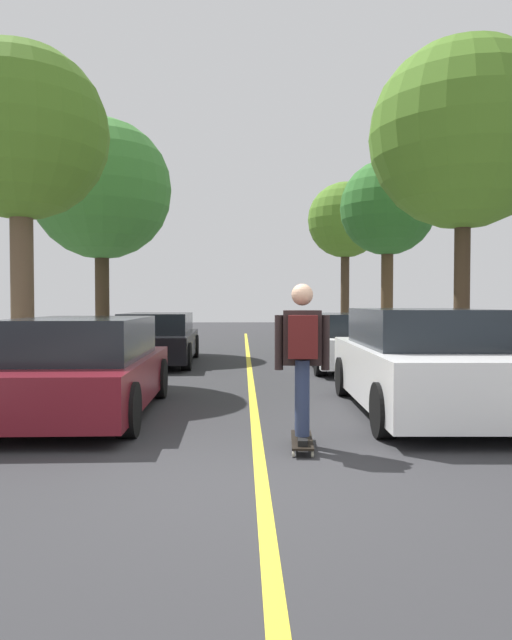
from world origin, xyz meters
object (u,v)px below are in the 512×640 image
Objects in this scene: fire_hydrant at (45,360)px; parked_car_right_nearest at (421,362)px; parked_car_left_near at (157,338)px; street_tree_left_near at (101,190)px; street_tree_left_nearest at (20,134)px; parked_car_right_near at (349,341)px; street_tree_right_near at (388,209)px; street_tree_right_far at (345,221)px; skateboarder at (302,352)px; parked_car_left_nearest at (84,367)px; street_tree_right_nearest at (464,136)px; skateboard at (302,440)px.

parked_car_right_nearest is at bearing -24.24° from fire_hydrant.
street_tree_left_near is at bearing 127.03° from parked_car_left_near.
parked_car_right_near is at bearing 19.33° from street_tree_left_nearest.
parked_car_left_near is at bearing -154.21° from street_tree_right_near.
street_tree_right_far reaches higher than street_tree_right_near.
parked_car_right_near is (4.70, -1.21, 0.01)m from parked_car_left_near.
street_tree_left_nearest is 7.95m from skateboarder.
parked_car_left_nearest is 0.61× the size of street_tree_right_nearest.
street_tree_right_far is at bearing 80.26° from parked_car_right_near.
street_tree_left_nearest is at bearing -121.67° from street_tree_right_far.
street_tree_left_near is 1.03× the size of street_tree_right_far.
parked_car_left_near is at bearing 60.32° from street_tree_left_nearest.
skateboarder is (4.31, -4.77, 0.55)m from fire_hydrant.
street_tree_left_nearest is at bearing -119.68° from parked_car_left_near.
parked_car_right_near is at bearing 23.46° from fire_hydrant.
street_tree_right_near is 7.42m from street_tree_right_far.
street_tree_right_near is 8.38× the size of fire_hydrant.
street_tree_left_nearest is at bearing 122.60° from parked_car_left_nearest.
street_tree_right_far is (0.00, 13.52, 0.18)m from street_tree_right_nearest.
street_tree_left_nearest is at bearing 148.45° from fire_hydrant.
street_tree_right_nearest reaches higher than street_tree_left_nearest.
street_tree_left_near is 8.79m from street_tree_right_near.
street_tree_left_nearest is 0.93× the size of street_tree_right_nearest.
street_tree_right_near is at bearing 37.89° from street_tree_left_nearest.
skateboard is (-3.92, -11.88, -4.39)m from street_tree_right_near.
parked_car_right_nearest reaches higher than fire_hydrant.
street_tree_right_near is (2.03, 4.46, 3.83)m from parked_car_right_near.
fire_hydrant is (-1.50, 2.85, -0.18)m from parked_car_left_nearest.
street_tree_left_nearest is at bearing -142.11° from street_tree_right_near.
street_tree_right_nearest is (2.03, -1.68, 4.33)m from parked_car_right_near.
parked_car_left_nearest is 19.18m from street_tree_right_far.
parked_car_left_nearest is 3.43m from skateboard.
parked_car_right_near is at bearing 90.00° from parked_car_right_nearest.
parked_car_right_near is 4.92× the size of skateboard.
skateboarder is at bearing -104.18° from parked_car_right_near.
parked_car_right_nearest is at bearing 0.78° from parked_car_left_nearest.
street_tree_left_near is at bearing 102.16° from parked_car_left_nearest.
street_tree_right_far is at bearing 83.30° from parked_car_right_nearest.
parked_car_right_near is 7.70m from skateboarder.
skateboarder is (-1.88, -1.98, 0.32)m from parked_car_right_nearest.
parked_car_right_near is at bearing -30.11° from street_tree_left_near.
street_tree_left_near is (0.00, 6.26, 0.17)m from street_tree_left_nearest.
fire_hydrant is (-6.19, -2.69, -0.16)m from parked_car_right_near.
street_tree_left_near reaches higher than parked_car_left_nearest.
street_tree_right_near reaches higher than parked_car_right_near.
parked_car_left_near is 1.02× the size of parked_car_right_nearest.
parked_car_left_near is 8.51m from street_tree_right_nearest.
street_tree_right_far reaches higher than parked_car_right_near.
street_tree_right_nearest reaches higher than skateboard.
parked_car_left_near is at bearing 165.59° from parked_car_right_near.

